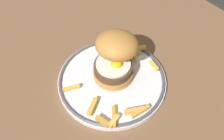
{
  "coord_description": "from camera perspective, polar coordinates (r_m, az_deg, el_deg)",
  "views": [
    {
      "loc": [
        30.22,
        -22.41,
        50.51
      ],
      "look_at": [
        2.11,
        1.23,
        4.6
      ],
      "focal_mm": 42.37,
      "sensor_mm": 36.0,
      "label": 1
    }
  ],
  "objects": [
    {
      "name": "ground_plane",
      "position": [
        0.65,
        -2.04,
        -3.09
      ],
      "size": [
        130.51,
        87.6,
        4.0
      ],
      "primitive_type": "cube",
      "color": "brown"
    },
    {
      "name": "dinner_plate",
      "position": [
        0.62,
        0.0,
        -2.18
      ],
      "size": [
        25.2,
        25.2,
        1.6
      ],
      "color": "silver",
      "rests_on": "ground_plane"
    },
    {
      "name": "burger",
      "position": [
        0.58,
        0.75,
        3.15
      ],
      "size": [
        12.68,
        13.06,
        12.03
      ],
      "color": "#BC7E3A",
      "rests_on": "dinner_plate"
    },
    {
      "name": "fries_pile",
      "position": [
        0.58,
        1.76,
        -4.82
      ],
      "size": [
        16.05,
        23.11,
        1.68
      ],
      "color": "gold",
      "rests_on": "dinner_plate"
    }
  ]
}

